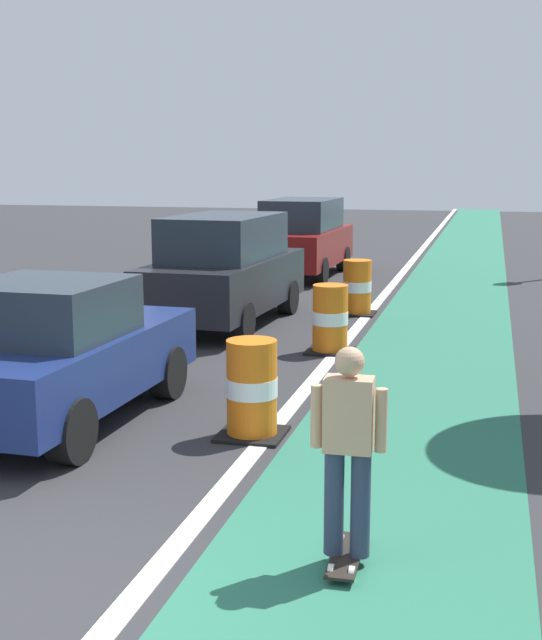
# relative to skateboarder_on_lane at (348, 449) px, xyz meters

# --- Properties ---
(bike_lane_strip) EXTENTS (2.50, 80.00, 0.01)m
(bike_lane_strip) POSITION_rel_skateboarder_on_lane_xyz_m (0.14, 10.71, -0.91)
(bike_lane_strip) COLOR #286B51
(bike_lane_strip) RESTS_ON ground
(lane_divider_stripe) EXTENTS (0.20, 80.00, 0.01)m
(lane_divider_stripe) POSITION_rel_skateboarder_on_lane_xyz_m (-1.36, 10.71, -0.91)
(lane_divider_stripe) COLOR silver
(lane_divider_stripe) RESTS_ON ground
(skateboarder_on_lane) EXTENTS (0.57, 0.81, 1.69)m
(skateboarder_on_lane) POSITION_rel_skateboarder_on_lane_xyz_m (0.00, 0.00, 0.00)
(skateboarder_on_lane) COLOR black
(skateboarder_on_lane) RESTS_ON ground
(parked_sedan_nearest) EXTENTS (2.00, 4.15, 1.70)m
(parked_sedan_nearest) POSITION_rel_skateboarder_on_lane_xyz_m (-3.86, 2.75, -0.08)
(parked_sedan_nearest) COLOR navy
(parked_sedan_nearest) RESTS_ON ground
(parked_suv_second) EXTENTS (2.08, 4.68, 2.04)m
(parked_suv_second) POSITION_rel_skateboarder_on_lane_xyz_m (-3.82, 9.16, 0.12)
(parked_suv_second) COLOR black
(parked_suv_second) RESTS_ON ground
(parked_suv_third) EXTENTS (2.02, 4.65, 2.04)m
(parked_suv_third) POSITION_rel_skateboarder_on_lane_xyz_m (-3.88, 16.25, 0.12)
(parked_suv_third) COLOR maroon
(parked_suv_third) RESTS_ON ground
(traffic_barrel_front) EXTENTS (0.73, 0.73, 1.09)m
(traffic_barrel_front) POSITION_rel_skateboarder_on_lane_xyz_m (-1.53, 2.82, -0.38)
(traffic_barrel_front) COLOR orange
(traffic_barrel_front) RESTS_ON ground
(traffic_barrel_mid) EXTENTS (0.73, 0.73, 1.09)m
(traffic_barrel_mid) POSITION_rel_skateboarder_on_lane_xyz_m (-1.47, 7.26, -0.38)
(traffic_barrel_mid) COLOR orange
(traffic_barrel_mid) RESTS_ON ground
(traffic_barrel_back) EXTENTS (0.73, 0.73, 1.09)m
(traffic_barrel_back) POSITION_rel_skateboarder_on_lane_xyz_m (-1.59, 10.83, -0.38)
(traffic_barrel_back) COLOR orange
(traffic_barrel_back) RESTS_ON ground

